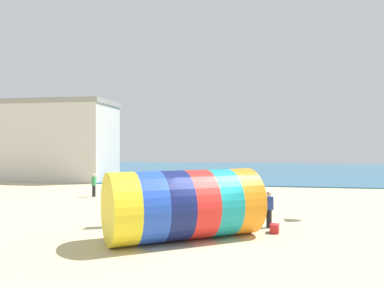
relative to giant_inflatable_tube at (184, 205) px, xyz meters
The scene contains 8 objects.
ground_plane 1.75m from the giant_inflatable_tube, 15.68° to the right, with size 120.00×120.00×0.00m, color #CCBA8C.
sea 38.79m from the giant_inflatable_tube, 88.41° to the left, with size 120.00×40.00×0.10m, color #236084.
giant_inflatable_tube is the anchor object (origin of this frame).
kite_handler 4.27m from the giant_inflatable_tube, 37.45° to the left, with size 0.39×0.27×1.62m.
bystander_near_water 13.61m from the giant_inflatable_tube, 128.73° to the left, with size 0.24×0.36×1.65m.
bystander_mid_beach 9.44m from the giant_inflatable_tube, 94.36° to the left, with size 0.41×0.31×1.76m.
promenade_building 28.58m from the giant_inflatable_tube, 129.77° to the left, with size 12.79×6.47×8.23m.
cooler_box 4.08m from the giant_inflatable_tube, 24.67° to the left, with size 0.52×0.36×0.36m, color red.
Camera 1 is at (1.61, -14.11, 3.71)m, focal length 35.00 mm.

